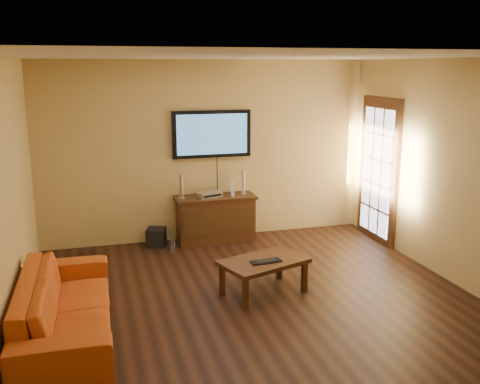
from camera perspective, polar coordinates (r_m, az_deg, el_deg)
name	(u,v)px	position (r m, az deg, el deg)	size (l,w,h in m)	color
ground_plane	(257,303)	(6.16, 1.78, -11.71)	(5.00, 5.00, 0.00)	black
room_walls	(241,147)	(6.25, 0.14, 4.88)	(5.00, 5.00, 5.00)	tan
french_door	(378,172)	(8.30, 14.53, 2.10)	(0.07, 1.02, 2.22)	#361C0C
media_console	(216,218)	(8.10, -2.61, -2.84)	(1.21, 0.46, 0.70)	#361C0C
television	(212,134)	(8.03, -3.02, 6.20)	(1.19, 0.08, 0.70)	black
coffee_table	(264,264)	(6.27, 2.55, -7.72)	(1.11, 0.87, 0.41)	#361C0C
sofa	(65,297)	(5.55, -18.20, -10.55)	(2.16, 0.63, 0.85)	#B94A14
speaker_left	(181,187)	(7.88, -6.28, 0.50)	(0.10, 0.10, 0.36)	silver
speaker_right	(243,183)	(8.12, 0.34, 0.93)	(0.10, 0.10, 0.36)	silver
av_receiver	(208,194)	(7.97, -3.40, -0.23)	(0.35, 0.25, 0.08)	silver
game_console	(233,188)	(8.02, -0.76, 0.39)	(0.05, 0.16, 0.22)	white
subwoofer	(156,237)	(8.03, -8.93, -4.78)	(0.26, 0.26, 0.26)	black
bottle	(173,246)	(7.70, -7.20, -5.76)	(0.08, 0.08, 0.22)	white
keyboard	(266,261)	(6.17, 2.78, -7.39)	(0.37, 0.17, 0.02)	black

